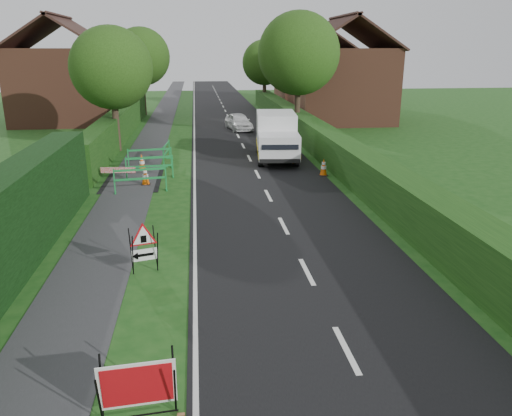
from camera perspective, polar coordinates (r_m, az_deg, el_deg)
ground at (r=11.79m, az=-5.23°, el=-9.98°), size 120.00×120.00×0.00m
road_surface at (r=45.85m, az=-3.45°, el=10.87°), size 6.00×90.00×0.02m
footpath at (r=45.86m, az=-10.45°, el=10.62°), size 2.00×90.00×0.02m
hedge_west_far at (r=33.26m, az=-15.17°, el=7.67°), size 1.00×24.00×1.80m
hedge_east at (r=27.82m, az=7.28°, el=6.26°), size 1.20×50.00×1.50m
house_west at (r=41.70m, az=-20.96°, el=13.08°), size 7.50×7.40×7.88m
house_east_a at (r=40.12m, az=9.69°, el=13.83°), size 7.50×7.40×7.88m
house_east_b at (r=53.90m, az=6.50°, el=14.91°), size 7.50×7.40×7.88m
tree_nw at (r=28.80m, az=-16.19°, el=15.11°), size 4.40×4.40×6.70m
tree_ne at (r=33.11m, az=4.89°, el=17.18°), size 5.20×5.20×7.79m
tree_fw at (r=44.67m, az=-13.01°, el=16.50°), size 4.80×4.80×7.24m
tree_fe at (r=48.90m, az=0.99°, el=16.29°), size 4.20×4.20×6.33m
red_rect_sign at (r=8.27m, az=-13.38°, el=-19.19°), size 1.21×0.80×0.99m
triangle_sign at (r=12.84m, az=-12.86°, el=-4.09°), size 0.96×0.96×1.14m
works_van at (r=25.91m, az=2.37°, el=8.29°), size 2.47×5.22×2.30m
traffic_cone_0 at (r=22.71m, az=7.73°, el=4.66°), size 0.38×0.38×0.79m
traffic_cone_1 at (r=24.91m, az=4.56°, el=5.93°), size 0.38×0.38×0.79m
traffic_cone_2 at (r=27.92m, az=3.81°, el=7.23°), size 0.38×0.38×0.79m
traffic_cone_3 at (r=21.45m, az=-12.54°, el=3.62°), size 0.38×0.38×0.79m
traffic_cone_4 at (r=24.12m, az=-12.92°, el=5.14°), size 0.38×0.38×0.79m
ped_barrier_0 at (r=20.32m, az=-13.09°, el=3.50°), size 2.09×0.63×1.00m
ped_barrier_1 at (r=22.44m, az=-12.08°, el=4.89°), size 2.09×0.60×1.00m
ped_barrier_2 at (r=24.30m, az=-12.04°, el=5.87°), size 2.09×0.63×1.00m
ped_barrier_3 at (r=25.42m, az=-10.20°, el=6.49°), size 0.53×2.08×1.00m
redwhite_plank at (r=22.60m, az=-15.40°, el=3.09°), size 1.50×0.19×0.25m
hatchback_car at (r=35.55m, az=-1.99°, el=9.84°), size 1.97×3.64×1.18m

